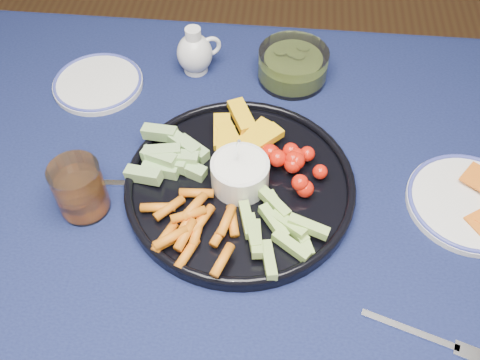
# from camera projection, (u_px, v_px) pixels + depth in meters

# --- Properties ---
(dining_table) EXTENTS (1.67, 1.07, 0.75)m
(dining_table) POSITION_uv_depth(u_px,v_px,m) (204.00, 253.00, 0.92)
(dining_table) COLOR #452D17
(dining_table) RESTS_ON ground
(crudite_platter) EXTENTS (0.38, 0.38, 0.12)m
(crudite_platter) POSITION_uv_depth(u_px,v_px,m) (238.00, 181.00, 0.87)
(crudite_platter) COLOR black
(crudite_platter) RESTS_ON dining_table
(creamer_pitcher) EXTENTS (0.09, 0.07, 0.10)m
(creamer_pitcher) POSITION_uv_depth(u_px,v_px,m) (195.00, 53.00, 1.05)
(creamer_pitcher) COLOR silver
(creamer_pitcher) RESTS_ON dining_table
(pickle_bowl) EXTENTS (0.14, 0.14, 0.06)m
(pickle_bowl) POSITION_uv_depth(u_px,v_px,m) (293.00, 66.00, 1.04)
(pickle_bowl) COLOR silver
(pickle_bowl) RESTS_ON dining_table
(cheese_plate) EXTENTS (0.20, 0.20, 0.02)m
(cheese_plate) POSITION_uv_depth(u_px,v_px,m) (470.00, 201.00, 0.86)
(cheese_plate) COLOR white
(cheese_plate) RESTS_ON dining_table
(juice_tumbler) EXTENTS (0.08, 0.08, 0.09)m
(juice_tumbler) POSITION_uv_depth(u_px,v_px,m) (80.00, 191.00, 0.84)
(juice_tumbler) COLOR silver
(juice_tumbler) RESTS_ON dining_table
(fork_left) EXTENTS (0.18, 0.03, 0.00)m
(fork_left) POSITION_uv_depth(u_px,v_px,m) (127.00, 184.00, 0.90)
(fork_left) COLOR white
(fork_left) RESTS_ON dining_table
(fork_right) EXTENTS (0.16, 0.06, 0.00)m
(fork_right) POSITION_uv_depth(u_px,v_px,m) (429.00, 338.00, 0.73)
(fork_right) COLOR white
(fork_right) RESTS_ON dining_table
(side_plate_extra) EXTENTS (0.17, 0.17, 0.01)m
(side_plate_extra) POSITION_uv_depth(u_px,v_px,m) (98.00, 83.00, 1.05)
(side_plate_extra) COLOR white
(side_plate_extra) RESTS_ON dining_table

